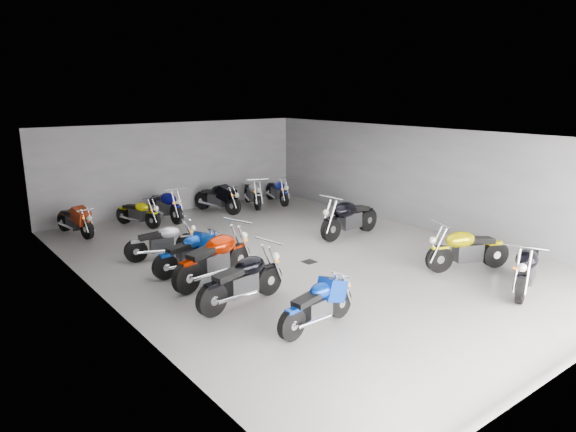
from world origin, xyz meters
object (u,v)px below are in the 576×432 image
motorcycle_back_b (138,213)px  motorcycle_right_e (349,218)px  motorcycle_left_d (215,258)px  motorcycle_back_a (75,220)px  motorcycle_left_b (318,304)px  motorcycle_right_a (527,268)px  motorcycle_left_c (243,280)px  motorcycle_left_e (191,253)px  motorcycle_back_d (218,198)px  motorcycle_left_f (163,241)px  motorcycle_back_e (253,193)px  motorcycle_back_f (277,191)px  motorcycle_back_c (166,205)px  motorcycle_right_b (467,249)px

motorcycle_back_b → motorcycle_right_e: bearing=110.1°
motorcycle_left_d → motorcycle_back_a: (-1.37, 6.05, -0.09)m
motorcycle_left_b → motorcycle_right_a: motorcycle_right_a is taller
motorcycle_left_c → motorcycle_back_a: motorcycle_left_c is taller
motorcycle_left_c → motorcycle_left_e: size_ratio=1.09×
motorcycle_right_e → motorcycle_back_d: bearing=11.7°
motorcycle_left_e → motorcycle_left_f: bearing=178.5°
motorcycle_left_f → motorcycle_right_a: 8.78m
motorcycle_back_e → motorcycle_back_f: motorcycle_back_e is taller
motorcycle_right_a → motorcycle_back_a: motorcycle_right_a is taller
motorcycle_left_c → motorcycle_left_e: bearing=170.2°
motorcycle_left_c → motorcycle_back_c: motorcycle_back_c is taller
motorcycle_left_d → motorcycle_right_e: bearing=84.3°
motorcycle_left_b → motorcycle_left_c: (-0.51, 1.75, 0.07)m
motorcycle_left_c → motorcycle_left_f: bearing=172.4°
motorcycle_back_b → motorcycle_left_e: bearing=60.0°
motorcycle_back_d → motorcycle_right_e: bearing=90.1°
motorcycle_right_a → motorcycle_back_c: (-3.49, 10.76, -0.01)m
motorcycle_right_a → motorcycle_back_c: size_ratio=0.97×
motorcycle_left_f → motorcycle_back_c: bearing=165.2°
motorcycle_left_c → motorcycle_left_b: bearing=8.3°
motorcycle_left_f → motorcycle_back_f: 7.42m
motorcycle_left_d → motorcycle_right_a: size_ratio=1.09×
motorcycle_left_d → motorcycle_back_c: bearing=149.8°
motorcycle_left_f → motorcycle_right_a: (5.31, -7.00, 0.07)m
motorcycle_left_b → motorcycle_left_f: 5.59m
motorcycle_left_d → motorcycle_right_b: bearing=44.7°
motorcycle_right_b → motorcycle_left_b: bearing=115.8°
motorcycle_back_d → motorcycle_back_c: bearing=-17.1°
motorcycle_left_f → motorcycle_right_b: size_ratio=0.92×
motorcycle_back_a → motorcycle_right_a: bearing=109.0°
motorcycle_left_f → motorcycle_back_c: 4.18m
motorcycle_left_d → motorcycle_back_d: size_ratio=1.09×
motorcycle_left_e → motorcycle_back_e: bearing=128.8°
motorcycle_back_d → motorcycle_back_e: motorcycle_back_d is taller
motorcycle_left_e → motorcycle_back_b: bearing=166.7°
motorcycle_back_a → motorcycle_back_c: bearing=169.0°
motorcycle_left_f → motorcycle_back_b: bearing=178.8°
motorcycle_left_d → motorcycle_back_f: 8.66m
motorcycle_right_b → motorcycle_back_b: size_ratio=1.17×
motorcycle_left_b → motorcycle_left_e: (-0.44, 4.16, 0.02)m
motorcycle_right_e → motorcycle_back_a: motorcycle_right_e is taller
motorcycle_back_a → motorcycle_back_b: 1.93m
motorcycle_back_f → motorcycle_back_b: bearing=15.1°
motorcycle_back_b → motorcycle_back_e: bearing=160.5°
motorcycle_right_a → motorcycle_back_b: bearing=2.2°
motorcycle_left_f → motorcycle_back_c: (1.82, 3.77, 0.07)m
motorcycle_left_d → motorcycle_left_f: 2.36m
motorcycle_right_b → motorcycle_right_e: motorcycle_right_e is taller
motorcycle_back_c → motorcycle_back_f: 4.64m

